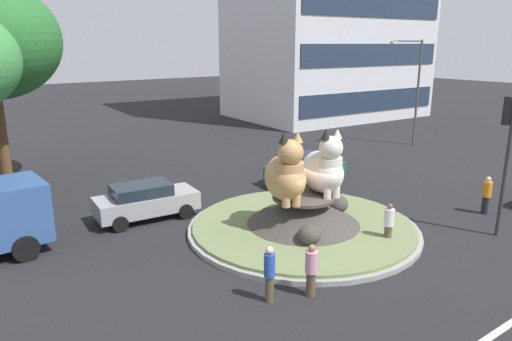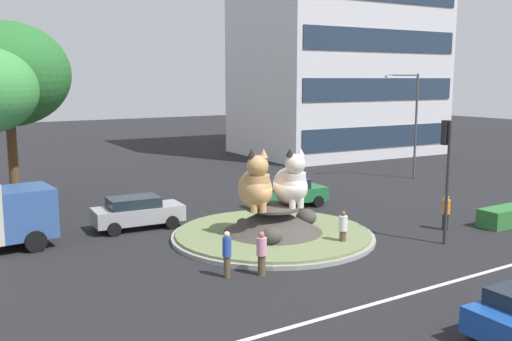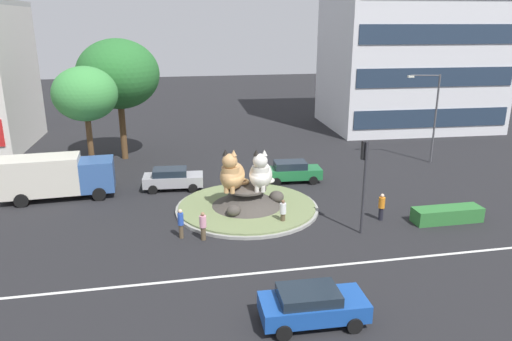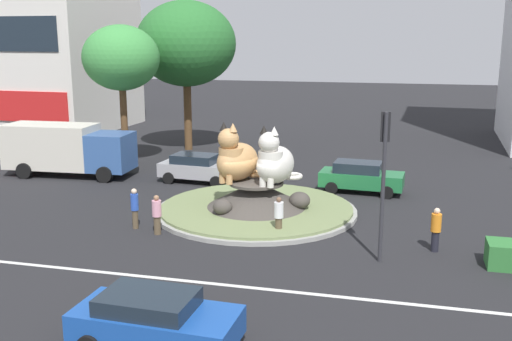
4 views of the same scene
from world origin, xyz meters
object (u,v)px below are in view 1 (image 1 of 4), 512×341
streetlight_arm (415,85)px  sedan_on_far_lane (304,169)px  cat_statue_white (324,169)px  traffic_light_mast (506,141)px  pedestrian_pink_shirt (311,269)px  parked_car_right (146,200)px  pedestrian_white_shirt (389,223)px  cat_statue_calico (286,175)px  pedestrian_blue_shirt (269,272)px  pedestrian_orange_shirt (486,195)px

streetlight_arm → sedan_on_far_lane: (-12.84, -2.82, -3.58)m
cat_statue_white → traffic_light_mast: bearing=62.2°
sedan_on_far_lane → pedestrian_pink_shirt: bearing=-126.7°
pedestrian_pink_shirt → sedan_on_far_lane: (7.52, 8.80, -0.02)m
traffic_light_mast → streetlight_arm: streetlight_arm is taller
traffic_light_mast → parked_car_right: (-10.35, 9.62, -2.92)m
streetlight_arm → parked_car_right: size_ratio=1.72×
pedestrian_pink_shirt → sedan_on_far_lane: pedestrian_pink_shirt is taller
pedestrian_white_shirt → cat_statue_white: bearing=0.8°
cat_statue_calico → pedestrian_pink_shirt: size_ratio=1.70×
pedestrian_blue_shirt → parked_car_right: size_ratio=0.40×
traffic_light_mast → pedestrian_white_shirt: 5.37m
traffic_light_mast → sedan_on_far_lane: traffic_light_mast is taller
streetlight_arm → parked_car_right: bearing=21.7°
parked_car_right → pedestrian_orange_shirt: bearing=-28.9°
cat_statue_white → sedan_on_far_lane: bearing=160.5°
cat_statue_calico → pedestrian_orange_shirt: (8.69, -3.23, -1.58)m
sedan_on_far_lane → parked_car_right: size_ratio=0.99×
cat_statue_white → pedestrian_pink_shirt: cat_statue_white is taller
pedestrian_pink_shirt → pedestrian_orange_shirt: size_ratio=0.97×
pedestrian_orange_shirt → pedestrian_white_shirt: pedestrian_orange_shirt is taller
pedestrian_pink_shirt → cat_statue_white: bearing=164.6°
traffic_light_mast → parked_car_right: bearing=41.5°
traffic_light_mast → sedan_on_far_lane: 10.11m
pedestrian_blue_shirt → parked_car_right: 8.40m
streetlight_arm → parked_car_right: streetlight_arm is taller
pedestrian_blue_shirt → sedan_on_far_lane: (8.71, 8.34, -0.09)m
pedestrian_pink_shirt → pedestrian_white_shirt: (4.84, 1.08, -0.02)m
pedestrian_pink_shirt → pedestrian_blue_shirt: bearing=-79.6°
cat_statue_white → pedestrian_pink_shirt: size_ratio=1.62×
cat_statue_calico → cat_statue_white: bearing=108.1°
pedestrian_orange_shirt → pedestrian_blue_shirt: bearing=-121.8°
parked_car_right → cat_statue_calico: bearing=-49.0°
traffic_light_mast → streetlight_arm: size_ratio=0.72×
cat_statue_white → streetlight_arm: (16.30, 7.84, 1.97)m
streetlight_arm → pedestrian_orange_shirt: bearing=63.6°
pedestrian_orange_shirt → parked_car_right: pedestrian_orange_shirt is taller
cat_statue_white → pedestrian_blue_shirt: cat_statue_white is taller
streetlight_arm → sedan_on_far_lane: size_ratio=1.73×
parked_car_right → traffic_light_mast: bearing=-38.3°
pedestrian_blue_shirt → streetlight_arm: bearing=42.7°
traffic_light_mast → pedestrian_orange_shirt: traffic_light_mast is taller
pedestrian_white_shirt → parked_car_right: (-6.24, 7.77, -0.02)m
pedestrian_blue_shirt → pedestrian_pink_shirt: pedestrian_blue_shirt is taller
pedestrian_orange_shirt → cat_statue_white: bearing=-147.1°
traffic_light_mast → sedan_on_far_lane: (-1.44, 9.57, -2.91)m
pedestrian_orange_shirt → cat_statue_calico: bearing=-143.2°
pedestrian_blue_shirt → pedestrian_pink_shirt: size_ratio=1.05×
cat_statue_white → cat_statue_calico: bearing=-79.3°
cat_statue_calico → pedestrian_pink_shirt: cat_statue_calico is taller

